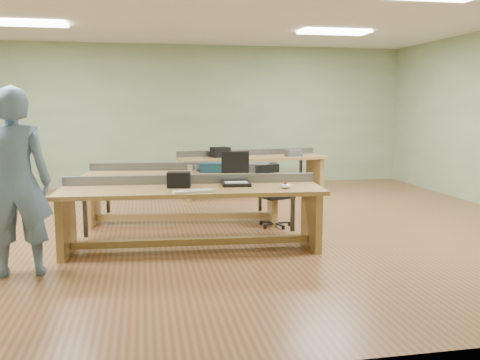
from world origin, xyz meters
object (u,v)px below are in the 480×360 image
at_px(laptop_base, 236,184).
at_px(parts_bin_grey, 254,167).
at_px(task_chair, 273,204).
at_px(parts_bin_teal, 214,167).
at_px(workbench_front, 192,203).
at_px(drinks_can, 190,169).
at_px(workbench_mid, 183,186).
at_px(workbench_back, 252,167).
at_px(camera_bag, 179,180).
at_px(mug, 199,168).
at_px(person, 15,182).

height_order(laptop_base, parts_bin_grey, parts_bin_grey).
height_order(task_chair, parts_bin_teal, parts_bin_teal).
distance_m(workbench_front, drinks_can, 1.31).
xyz_separation_m(workbench_mid, task_chair, (1.25, -0.45, -0.24)).
bearing_deg(drinks_can, parts_bin_grey, 3.78).
relative_size(workbench_mid, workbench_back, 1.00).
bearing_deg(parts_bin_grey, workbench_front, -127.95).
bearing_deg(drinks_can, camera_bag, -101.34).
height_order(workbench_front, drinks_can, drinks_can).
xyz_separation_m(workbench_back, laptop_base, (-0.94, -3.45, 0.21)).
bearing_deg(parts_bin_grey, mug, 168.57).
bearing_deg(parts_bin_teal, parts_bin_grey, -7.22).
height_order(mug, drinks_can, drinks_can).
distance_m(parts_bin_grey, drinks_can, 0.95).
bearing_deg(workbench_back, workbench_mid, -132.10).
distance_m(person, laptop_base, 2.47).
height_order(workbench_mid, task_chair, task_chair).
xyz_separation_m(parts_bin_grey, drinks_can, (-0.95, -0.06, 0.00)).
xyz_separation_m(task_chair, parts_bin_grey, (-0.21, 0.36, 0.49)).
bearing_deg(mug, laptop_base, -78.38).
height_order(workbench_front, mug, workbench_front).
relative_size(workbench_back, camera_bag, 10.64).
xyz_separation_m(workbench_mid, parts_bin_grey, (1.04, -0.08, 0.26)).
bearing_deg(mug, workbench_mid, -162.42).
xyz_separation_m(parts_bin_teal, mug, (-0.20, 0.09, -0.01)).
height_order(person, camera_bag, person).
bearing_deg(task_chair, parts_bin_grey, 99.20).
height_order(camera_bag, parts_bin_teal, camera_bag).
bearing_deg(person, laptop_base, -168.15).
relative_size(workbench_front, workbench_mid, 1.09).
distance_m(workbench_mid, camera_bag, 1.40).
relative_size(laptop_base, parts_bin_teal, 0.88).
bearing_deg(laptop_base, workbench_front, -168.50).
distance_m(workbench_back, camera_bag, 3.83).
relative_size(workbench_back, laptop_base, 8.38).
bearing_deg(parts_bin_teal, workbench_front, -107.93).
bearing_deg(drinks_can, task_chair, -14.50).
bearing_deg(task_chair, workbench_front, -163.28).
height_order(person, task_chair, person).
height_order(workbench_mid, drinks_can, drinks_can).
distance_m(camera_bag, parts_bin_teal, 1.49).
distance_m(workbench_front, task_chair, 1.61).
bearing_deg(laptop_base, drinks_can, 115.33).
bearing_deg(parts_bin_grey, workbench_mid, 175.43).
relative_size(camera_bag, parts_bin_grey, 0.60).
bearing_deg(drinks_can, person, -135.48).
relative_size(workbench_mid, laptop_base, 8.41).
distance_m(laptop_base, parts_bin_grey, 1.37).
relative_size(person, mug, 13.93).
relative_size(parts_bin_teal, mug, 2.85).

